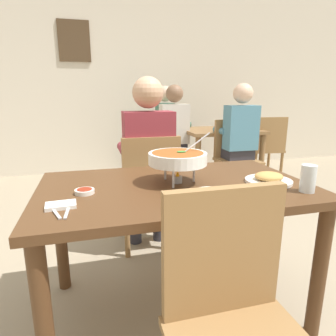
% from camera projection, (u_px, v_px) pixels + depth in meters
% --- Properties ---
extents(ground_plane, '(16.00, 16.00, 0.00)m').
position_uv_depth(ground_plane, '(175.00, 307.00, 1.68)').
color(ground_plane, gray).
extents(cafe_rear_partition, '(10.00, 0.10, 3.00)m').
position_uv_depth(cafe_rear_partition, '(114.00, 73.00, 4.44)').
color(cafe_rear_partition, beige).
rests_on(cafe_rear_partition, ground_plane).
extents(picture_frame_hung, '(0.44, 0.03, 0.56)m').
position_uv_depth(picture_frame_hung, '(74.00, 41.00, 4.14)').
color(picture_frame_hung, '#4C3823').
extents(dining_table_main, '(1.36, 0.84, 0.74)m').
position_uv_depth(dining_table_main, '(175.00, 204.00, 1.52)').
color(dining_table_main, '#51331C').
rests_on(dining_table_main, ground_plane).
extents(chair_diner_main, '(0.44, 0.44, 0.90)m').
position_uv_depth(chair_diner_main, '(149.00, 186.00, 2.21)').
color(chair_diner_main, olive).
rests_on(chair_diner_main, ground_plane).
extents(diner_main, '(0.40, 0.45, 1.31)m').
position_uv_depth(diner_main, '(148.00, 155.00, 2.19)').
color(diner_main, '#2D2D38').
rests_on(diner_main, ground_plane).
extents(chair_viewer_empty, '(0.44, 0.44, 0.90)m').
position_uv_depth(chair_viewer_empty, '(235.00, 315.00, 0.92)').
color(chair_viewer_empty, olive).
rests_on(chair_viewer_empty, ground_plane).
extents(curry_bowl, '(0.33, 0.30, 0.26)m').
position_uv_depth(curry_bowl, '(178.00, 159.00, 1.49)').
color(curry_bowl, silver).
rests_on(curry_bowl, dining_table_main).
extents(rice_plate, '(0.24, 0.24, 0.06)m').
position_uv_depth(rice_plate, '(209.00, 196.00, 1.27)').
color(rice_plate, white).
rests_on(rice_plate, dining_table_main).
extents(appetizer_plate, '(0.24, 0.24, 0.06)m').
position_uv_depth(appetizer_plate, '(269.00, 179.00, 1.52)').
color(appetizer_plate, white).
rests_on(appetizer_plate, dining_table_main).
extents(sauce_dish, '(0.09, 0.09, 0.02)m').
position_uv_depth(sauce_dish, '(85.00, 191.00, 1.35)').
color(sauce_dish, white).
rests_on(sauce_dish, dining_table_main).
extents(napkin_folded, '(0.13, 0.09, 0.02)m').
position_uv_depth(napkin_folded, '(61.00, 205.00, 1.19)').
color(napkin_folded, white).
rests_on(napkin_folded, dining_table_main).
extents(fork_utensil, '(0.07, 0.16, 0.01)m').
position_uv_depth(fork_utensil, '(54.00, 211.00, 1.14)').
color(fork_utensil, silver).
rests_on(fork_utensil, dining_table_main).
extents(spoon_utensil, '(0.02, 0.17, 0.01)m').
position_uv_depth(spoon_utensil, '(68.00, 210.00, 1.15)').
color(spoon_utensil, silver).
rests_on(spoon_utensil, dining_table_main).
extents(drink_glass, '(0.07, 0.07, 0.13)m').
position_uv_depth(drink_glass, '(308.00, 180.00, 1.37)').
color(drink_glass, silver).
rests_on(drink_glass, dining_table_main).
extents(dining_table_far, '(1.00, 0.80, 0.74)m').
position_uv_depth(dining_table_far, '(220.00, 139.00, 3.94)').
color(dining_table_far, brown).
rests_on(dining_table_far, ground_plane).
extents(chair_bg_left, '(0.46, 0.46, 0.90)m').
position_uv_depth(chair_bg_left, '(234.00, 153.00, 3.46)').
color(chair_bg_left, olive).
rests_on(chair_bg_left, ground_plane).
extents(chair_bg_middle, '(0.49, 0.49, 0.90)m').
position_uv_depth(chair_bg_middle, '(174.00, 147.00, 3.91)').
color(chair_bg_middle, olive).
rests_on(chair_bg_middle, ground_plane).
extents(chair_bg_right, '(0.50, 0.50, 0.90)m').
position_uv_depth(chair_bg_right, '(167.00, 142.00, 4.30)').
color(chair_bg_right, olive).
rests_on(chair_bg_right, ground_plane).
extents(chair_bg_corner, '(0.49, 0.49, 0.90)m').
position_uv_depth(chair_bg_corner, '(267.00, 145.00, 4.02)').
color(chair_bg_corner, olive).
rests_on(chair_bg_corner, ground_plane).
extents(patron_bg_left, '(0.40, 0.45, 1.31)m').
position_uv_depth(patron_bg_left, '(239.00, 134.00, 3.37)').
color(patron_bg_left, '#2D2D38').
rests_on(patron_bg_left, ground_plane).
extents(patron_bg_middle, '(0.40, 0.45, 1.31)m').
position_uv_depth(patron_bg_middle, '(173.00, 129.00, 3.80)').
color(patron_bg_middle, '#2D2D38').
rests_on(patron_bg_middle, ground_plane).
extents(patron_bg_right, '(0.45, 0.40, 1.31)m').
position_uv_depth(patron_bg_right, '(167.00, 126.00, 4.24)').
color(patron_bg_right, '#2D2D38').
rests_on(patron_bg_right, ground_plane).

